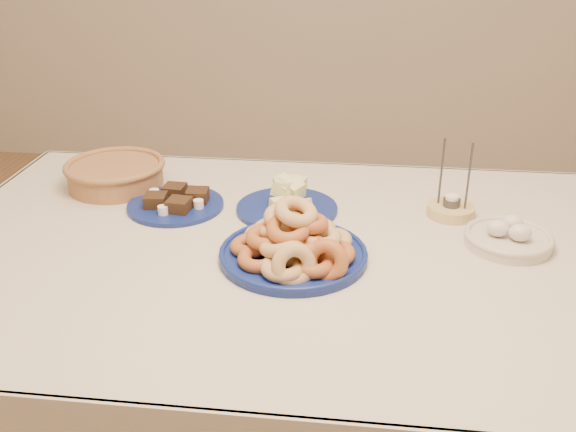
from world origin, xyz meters
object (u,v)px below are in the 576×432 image
Objects in this scene: donut_platter at (294,244)px; melon_plate at (288,202)px; dining_table at (291,285)px; brownie_plate at (176,203)px; egg_bowl at (508,237)px; candle_holder at (451,209)px; wicker_basket at (116,173)px.

donut_platter is 1.37× the size of melon_plate.
brownie_plate is (-0.32, 0.18, 0.12)m from dining_table.
egg_bowl is at bearing -8.00° from brownie_plate.
donut_platter is 0.46m from candle_holder.
wicker_basket is 1.81× the size of candle_holder.
melon_plate is 0.54m from egg_bowl.
wicker_basket is at bearing 167.06° from egg_bowl.
donut_platter is 0.65m from wicker_basket.
egg_bowl is (0.50, 0.06, 0.13)m from dining_table.
dining_table is 0.16m from donut_platter.
candle_holder is at bearing 2.89° from brownie_plate.
brownie_plate is 1.44× the size of candle_holder.
candle_holder is at bearing 36.95° from donut_platter.
melon_plate is (-0.05, 0.25, -0.01)m from donut_platter.
candle_holder reaches higher than dining_table.
egg_bowl reaches higher than brownie_plate.
donut_platter is at bearing -35.59° from brownie_plate.
wicker_basket reaches higher than egg_bowl.
donut_platter is at bearing -76.29° from dining_table.
wicker_basket is 0.91m from candle_holder.
brownie_plate is 1.25× the size of egg_bowl.
dining_table is 5.83× the size of melon_plate.
wicker_basket reaches higher than dining_table.
melon_plate is at bearing -12.56° from wicker_basket.
dining_table is 4.76× the size of wicker_basket.
candle_holder reaches higher than egg_bowl.
donut_platter is 0.50m from egg_bowl.
egg_bowl is at bearing -53.01° from candle_holder.
candle_holder is at bearing 3.63° from melon_plate.
donut_platter is 0.25m from melon_plate.
brownie_plate reaches higher than dining_table.
melon_plate is 1.02× the size of brownie_plate.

